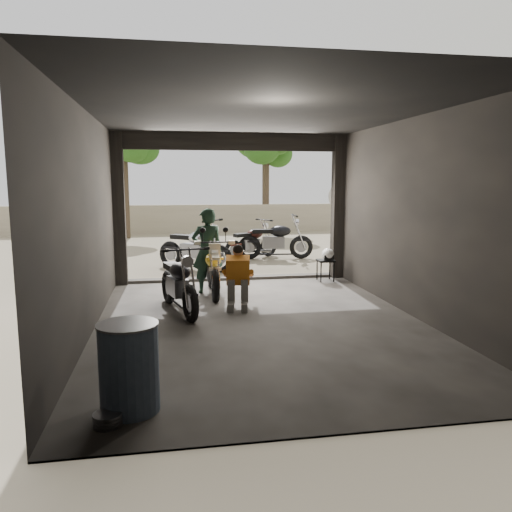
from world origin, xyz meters
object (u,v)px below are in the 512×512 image
object	(u,v)px
outside_bike_a	(194,244)
left_bike	(178,279)
main_bike	(213,266)
helmet	(328,254)
stool	(326,263)
sign_post	(342,211)
oil_drum	(129,369)
mechanic	(238,279)
outside_bike_b	(251,239)
rider	(207,251)
outside_bike_c	(275,237)

from	to	relation	value
outside_bike_a	left_bike	bearing A→B (deg)	-148.18
main_bike	helmet	world-z (taller)	main_bike
left_bike	helmet	world-z (taller)	left_bike
stool	sign_post	bearing A→B (deg)	60.49
left_bike	outside_bike_a	bearing A→B (deg)	69.01
stool	oil_drum	size ratio (longest dim) A/B	0.56
mechanic	outside_bike_b	bearing A→B (deg)	87.69
stool	outside_bike_b	bearing A→B (deg)	106.72
rider	sign_post	world-z (taller)	sign_post
outside_bike_b	stool	size ratio (longest dim) A/B	3.35
outside_bike_c	sign_post	xyz separation A→B (m)	(1.35, -1.66, 0.82)
main_bike	mechanic	world-z (taller)	main_bike
left_bike	outside_bike_c	size ratio (longest dim) A/B	0.92
outside_bike_b	rider	world-z (taller)	rider
mechanic	sign_post	bearing A→B (deg)	58.72
mechanic	outside_bike_c	bearing A→B (deg)	80.74
main_bike	stool	distance (m)	2.70
stool	sign_post	world-z (taller)	sign_post
helmet	outside_bike_c	bearing A→B (deg)	87.61
main_bike	left_bike	world-z (taller)	left_bike
outside_bike_c	oil_drum	size ratio (longest dim) A/B	2.15
outside_bike_a	rider	bearing A→B (deg)	-139.00
outside_bike_b	left_bike	bearing A→B (deg)	129.07
stool	sign_post	size ratio (longest dim) A/B	0.22
outside_bike_b	helmet	bearing A→B (deg)	167.31
stool	helmet	bearing A→B (deg)	-40.29
rider	mechanic	xyz separation A→B (m)	(0.42, -1.29, -0.31)
main_bike	rider	distance (m)	0.34
main_bike	outside_bike_c	bearing A→B (deg)	64.25
oil_drum	outside_bike_b	bearing A→B (deg)	73.69
outside_bike_a	oil_drum	size ratio (longest dim) A/B	2.17
outside_bike_c	helmet	bearing A→B (deg)	-167.22
helmet	oil_drum	size ratio (longest dim) A/B	0.33
mechanic	oil_drum	size ratio (longest dim) A/B	1.22
mechanic	rider	bearing A→B (deg)	117.55
outside_bike_c	rider	distance (m)	4.61
oil_drum	outside_bike_c	bearing A→B (deg)	69.62
helmet	outside_bike_a	bearing A→B (deg)	134.26
left_bike	rider	size ratio (longest dim) A/B	1.02
stool	oil_drum	bearing A→B (deg)	-123.39
outside_bike_a	outside_bike_b	distance (m)	2.30
sign_post	rider	bearing A→B (deg)	-129.64
stool	helmet	size ratio (longest dim) A/B	1.72
sign_post	left_bike	bearing A→B (deg)	-121.23
outside_bike_c	rider	size ratio (longest dim) A/B	1.11
outside_bike_b	oil_drum	world-z (taller)	outside_bike_b
helmet	stool	bearing A→B (deg)	129.68
rider	helmet	bearing A→B (deg)	-172.72
left_bike	oil_drum	world-z (taller)	left_bike
left_bike	sign_post	distance (m)	5.68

